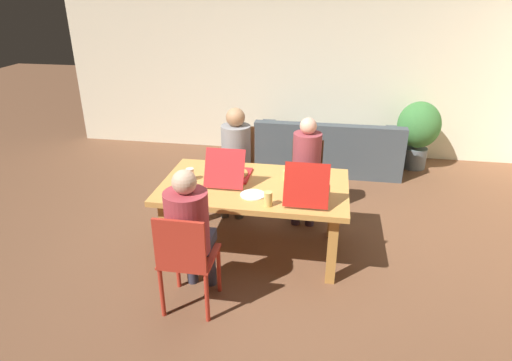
{
  "coord_description": "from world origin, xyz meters",
  "views": [
    {
      "loc": [
        0.68,
        -3.86,
        2.56
      ],
      "look_at": [
        0.0,
        0.1,
        0.74
      ],
      "focal_mm": 30.91,
      "sensor_mm": 36.0,
      "label": 1
    }
  ],
  "objects_px": {
    "dining_table": "(254,193)",
    "person_1": "(306,160)",
    "chair_1": "(306,175)",
    "pizza_box_1": "(230,173)",
    "plate_0": "(300,174)",
    "drinking_glass_0": "(268,199)",
    "chair_2": "(186,257)",
    "potted_plant": "(418,129)",
    "couch": "(328,151)",
    "chair_0": "(238,163)",
    "drinking_glass_1": "(190,174)",
    "plate_1": "(253,195)",
    "person_0": "(235,151)",
    "drinking_glass_2": "(287,175)",
    "pizza_box_0": "(307,190)",
    "person_2": "(189,226)"
  },
  "relations": [
    {
      "from": "chair_2",
      "to": "drinking_glass_2",
      "type": "distance_m",
      "value": 1.39
    },
    {
      "from": "drinking_glass_2",
      "to": "potted_plant",
      "type": "height_order",
      "value": "potted_plant"
    },
    {
      "from": "chair_0",
      "to": "potted_plant",
      "type": "distance_m",
      "value": 2.85
    },
    {
      "from": "chair_2",
      "to": "potted_plant",
      "type": "relative_size",
      "value": 0.93
    },
    {
      "from": "chair_2",
      "to": "drinking_glass_1",
      "type": "relative_size",
      "value": 7.7
    },
    {
      "from": "pizza_box_0",
      "to": "chair_1",
      "type": "bearing_deg",
      "value": 93.56
    },
    {
      "from": "chair_0",
      "to": "person_1",
      "type": "relative_size",
      "value": 0.82
    },
    {
      "from": "chair_2",
      "to": "couch",
      "type": "relative_size",
      "value": 0.45
    },
    {
      "from": "chair_2",
      "to": "person_2",
      "type": "bearing_deg",
      "value": 90.0
    },
    {
      "from": "pizza_box_0",
      "to": "drinking_glass_0",
      "type": "xyz_separation_m",
      "value": [
        -0.33,
        -0.27,
        0.01
      ]
    },
    {
      "from": "person_1",
      "to": "plate_0",
      "type": "xyz_separation_m",
      "value": [
        -0.03,
        -0.51,
        0.05
      ]
    },
    {
      "from": "chair_0",
      "to": "person_2",
      "type": "relative_size",
      "value": 0.78
    },
    {
      "from": "chair_0",
      "to": "pizza_box_1",
      "type": "bearing_deg",
      "value": -82.89
    },
    {
      "from": "dining_table",
      "to": "person_1",
      "type": "xyz_separation_m",
      "value": [
        0.46,
        0.83,
        0.05
      ]
    },
    {
      "from": "drinking_glass_1",
      "to": "person_0",
      "type": "bearing_deg",
      "value": 73.33
    },
    {
      "from": "chair_1",
      "to": "pizza_box_1",
      "type": "xyz_separation_m",
      "value": [
        -0.72,
        -0.84,
        0.33
      ]
    },
    {
      "from": "chair_2",
      "to": "drinking_glass_2",
      "type": "bearing_deg",
      "value": 59.93
    },
    {
      "from": "plate_1",
      "to": "drinking_glass_1",
      "type": "distance_m",
      "value": 0.72
    },
    {
      "from": "dining_table",
      "to": "couch",
      "type": "distance_m",
      "value": 2.48
    },
    {
      "from": "person_0",
      "to": "plate_0",
      "type": "height_order",
      "value": "person_0"
    },
    {
      "from": "chair_1",
      "to": "plate_0",
      "type": "relative_size",
      "value": 4.21
    },
    {
      "from": "plate_1",
      "to": "plate_0",
      "type": "bearing_deg",
      "value": 54.97
    },
    {
      "from": "person_2",
      "to": "pizza_box_1",
      "type": "xyz_separation_m",
      "value": [
        0.11,
        0.99,
        0.06
      ]
    },
    {
      "from": "chair_0",
      "to": "pizza_box_0",
      "type": "bearing_deg",
      "value": -52.54
    },
    {
      "from": "drinking_glass_2",
      "to": "pizza_box_0",
      "type": "bearing_deg",
      "value": -54.62
    },
    {
      "from": "chair_0",
      "to": "plate_1",
      "type": "bearing_deg",
      "value": -72.1
    },
    {
      "from": "plate_0",
      "to": "drinking_glass_0",
      "type": "bearing_deg",
      "value": -106.9
    },
    {
      "from": "drinking_glass_1",
      "to": "plate_0",
      "type": "bearing_deg",
      "value": 16.71
    },
    {
      "from": "chair_0",
      "to": "plate_1",
      "type": "height_order",
      "value": "chair_0"
    },
    {
      "from": "drinking_glass_0",
      "to": "couch",
      "type": "height_order",
      "value": "drinking_glass_0"
    },
    {
      "from": "plate_1",
      "to": "pizza_box_1",
      "type": "bearing_deg",
      "value": 129.83
    },
    {
      "from": "person_2",
      "to": "pizza_box_0",
      "type": "relative_size",
      "value": 2.24
    },
    {
      "from": "drinking_glass_0",
      "to": "person_2",
      "type": "bearing_deg",
      "value": -142.14
    },
    {
      "from": "chair_0",
      "to": "couch",
      "type": "distance_m",
      "value": 1.72
    },
    {
      "from": "chair_1",
      "to": "pizza_box_1",
      "type": "relative_size",
      "value": 1.56
    },
    {
      "from": "chair_0",
      "to": "drinking_glass_1",
      "type": "distance_m",
      "value": 1.1
    },
    {
      "from": "plate_0",
      "to": "drinking_glass_0",
      "type": "xyz_separation_m",
      "value": [
        -0.23,
        -0.74,
        0.06
      ]
    },
    {
      "from": "chair_0",
      "to": "drinking_glass_2",
      "type": "bearing_deg",
      "value": -51.81
    },
    {
      "from": "dining_table",
      "to": "plate_0",
      "type": "bearing_deg",
      "value": 36.98
    },
    {
      "from": "pizza_box_0",
      "to": "potted_plant",
      "type": "relative_size",
      "value": 0.56
    },
    {
      "from": "chair_1",
      "to": "plate_1",
      "type": "bearing_deg",
      "value": -109.58
    },
    {
      "from": "chair_0",
      "to": "person_1",
      "type": "bearing_deg",
      "value": -13.41
    },
    {
      "from": "chair_1",
      "to": "plate_1",
      "type": "distance_m",
      "value": 1.31
    },
    {
      "from": "dining_table",
      "to": "person_0",
      "type": "xyz_separation_m",
      "value": [
        -0.38,
        0.89,
        0.08
      ]
    },
    {
      "from": "person_1",
      "to": "drinking_glass_0",
      "type": "distance_m",
      "value": 1.29
    },
    {
      "from": "person_0",
      "to": "plate_0",
      "type": "relative_size",
      "value": 6.02
    },
    {
      "from": "person_0",
      "to": "drinking_glass_2",
      "type": "relative_size",
      "value": 12.22
    },
    {
      "from": "pizza_box_1",
      "to": "potted_plant",
      "type": "height_order",
      "value": "pizza_box_1"
    },
    {
      "from": "chair_0",
      "to": "drinking_glass_1",
      "type": "bearing_deg",
      "value": -104.43
    },
    {
      "from": "chair_0",
      "to": "person_1",
      "type": "distance_m",
      "value": 0.88
    }
  ]
}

